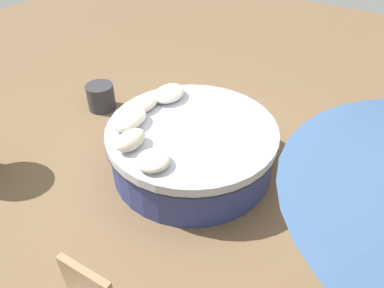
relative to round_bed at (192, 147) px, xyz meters
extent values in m
plane|color=brown|center=(0.00, 0.00, -0.35)|extent=(16.00, 16.00, 0.00)
cylinder|color=navy|center=(0.00, 0.00, -0.07)|extent=(2.18, 2.18, 0.55)
cylinder|color=black|center=(0.00, 0.00, 0.20)|extent=(2.25, 2.25, 0.01)
cylinder|color=#B2B7C6|center=(0.00, 0.00, 0.27)|extent=(2.24, 2.24, 0.13)
ellipsoid|color=silver|center=(-0.43, -0.66, 0.42)|extent=(0.53, 0.38, 0.17)
ellipsoid|color=beige|center=(-0.03, -0.80, 0.41)|extent=(0.50, 0.30, 0.16)
ellipsoid|color=silver|center=(0.39, -0.70, 0.43)|extent=(0.53, 0.33, 0.19)
ellipsoid|color=beige|center=(0.72, -0.42, 0.43)|extent=(0.44, 0.28, 0.20)
ellipsoid|color=beige|center=(0.85, 0.01, 0.40)|extent=(0.40, 0.39, 0.14)
cube|color=#997A56|center=(2.35, 0.49, 0.38)|extent=(0.07, 0.52, 0.50)
cylinder|color=#333338|center=(-0.46, -2.11, -0.13)|extent=(0.46, 0.46, 0.44)
camera|label=1|loc=(3.26, 2.04, 3.12)|focal=34.44mm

